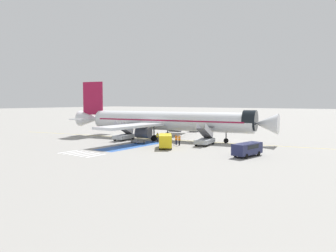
{
  "coord_description": "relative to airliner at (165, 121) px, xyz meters",
  "views": [
    {
      "loc": [
        37.08,
        -51.46,
        7.43
      ],
      "look_at": [
        1.23,
        0.34,
        2.67
      ],
      "focal_mm": 35.0,
      "sensor_mm": 36.0,
      "label": 1
    }
  ],
  "objects": [
    {
      "name": "baggage_cart",
      "position": [
        -0.89,
        -7.21,
        -3.41
      ],
      "size": [
        2.95,
        2.29,
        0.87
      ],
      "rotation": [
        0.0,
        0.0,
        4.37
      ],
      "color": "gray",
      "rests_on": "ground_plane"
    },
    {
      "name": "ground_crew_1",
      "position": [
        0.71,
        -3.53,
        -2.7
      ],
      "size": [
        0.48,
        0.45,
        1.67
      ],
      "rotation": [
        0.0,
        0.0,
        0.69
      ],
      "color": "#191E38",
      "rests_on": "ground_plane"
    },
    {
      "name": "apron_walkway_bar_2",
      "position": [
        -0.51,
        -20.86,
        -3.66
      ],
      "size": [
        0.44,
        3.6,
        0.01
      ],
      "primitive_type": "cube",
      "color": "silver",
      "rests_on": "ground_plane"
    },
    {
      "name": "apron_walkway_bar_0",
      "position": [
        -2.91,
        -20.86,
        -3.66
      ],
      "size": [
        0.44,
        3.6,
        0.01
      ],
      "primitive_type": "cube",
      "color": "silver",
      "rests_on": "ground_plane"
    },
    {
      "name": "service_van_1",
      "position": [
        20.38,
        -9.7,
        -2.56
      ],
      "size": [
        2.66,
        5.32,
        1.81
      ],
      "rotation": [
        0.0,
        0.0,
        6.11
      ],
      "color": "#1E234C",
      "rests_on": "ground_plane"
    },
    {
      "name": "apron_walkway_bar_3",
      "position": [
        0.69,
        -20.86,
        -3.66
      ],
      "size": [
        0.44,
        3.6,
        0.01
      ],
      "primitive_type": "cube",
      "color": "silver",
      "rests_on": "ground_plane"
    },
    {
      "name": "apron_walkway_bar_1",
      "position": [
        -1.71,
        -20.86,
        -3.66
      ],
      "size": [
        0.44,
        3.6,
        0.01
      ],
      "primitive_type": "cube",
      "color": "silver",
      "rests_on": "ground_plane"
    },
    {
      "name": "boarding_stairs_aft",
      "position": [
        -5.93,
        -5.3,
        -2.7
      ],
      "size": [
        2.9,
        5.46,
        3.81
      ],
      "rotation": [
        0.0,
        0.0,
        0.15
      ],
      "color": "#ADB2BA",
      "rests_on": "ground_plane"
    },
    {
      "name": "apron_leadline_yellow",
      "position": [
        0.69,
        0.1,
        -3.66
      ],
      "size": [
        75.83,
        11.71,
        0.01
      ],
      "primitive_type": "cube",
      "rotation": [
        0.0,
        0.0,
        -1.42
      ],
      "color": "gold",
      "rests_on": "ground_plane"
    },
    {
      "name": "apron_walkway_bar_4",
      "position": [
        1.89,
        -20.86,
        -3.66
      ],
      "size": [
        0.44,
        3.6,
        0.01
      ],
      "primitive_type": "cube",
      "color": "silver",
      "rests_on": "ground_plane"
    },
    {
      "name": "ground_crew_3",
      "position": [
        4.94,
        -3.79,
        -2.74
      ],
      "size": [
        0.43,
        0.49,
        1.61
      ],
      "rotation": [
        0.0,
        0.0,
        2.16
      ],
      "color": "#191E38",
      "rests_on": "ground_plane"
    },
    {
      "name": "ground_crew_0",
      "position": [
        5.95,
        -5.15,
        -2.7
      ],
      "size": [
        0.33,
        0.47,
        1.67
      ],
      "rotation": [
        0.0,
        0.0,
        1.33
      ],
      "color": "#191E38",
      "rests_on": "ground_plane"
    },
    {
      "name": "apron_stand_patch_blue",
      "position": [
        0.69,
        -10.64,
        -3.66
      ],
      "size": [
        4.1,
        13.84,
        0.01
      ],
      "primitive_type": "cube",
      "color": "#2856A8",
      "rests_on": "ground_plane"
    },
    {
      "name": "ground_plane",
      "position": [
        -0.6,
        -0.31,
        -3.66
      ],
      "size": [
        600.0,
        600.0,
        0.0
      ],
      "primitive_type": "plane",
      "color": "gray"
    },
    {
      "name": "apron_walkway_bar_5",
      "position": [
        3.09,
        -20.86,
        -3.66
      ],
      "size": [
        0.44,
        3.6,
        0.01
      ],
      "primitive_type": "cube",
      "color": "silver",
      "rests_on": "ground_plane"
    },
    {
      "name": "fuel_tanker",
      "position": [
        -4.32,
        21.19,
        -1.9
      ],
      "size": [
        3.98,
        10.0,
        3.48
      ],
      "rotation": [
        0.0,
        0.0,
        0.16
      ],
      "color": "#38383D",
      "rests_on": "ground_plane"
    },
    {
      "name": "ground_crew_2",
      "position": [
        6.99,
        -5.82,
        -2.6
      ],
      "size": [
        0.26,
        0.44,
        1.83
      ],
      "rotation": [
        0.0,
        0.0,
        1.63
      ],
      "color": "black",
      "rests_on": "ground_plane"
    },
    {
      "name": "airliner",
      "position": [
        0.0,
        0.0,
        0.0
      ],
      "size": [
        42.1,
        31.21,
        11.61
      ],
      "rotation": [
        0.0,
        0.0,
        -1.42
      ],
      "color": "silver",
      "rests_on": "ground_plane"
    },
    {
      "name": "boarding_stairs_forward",
      "position": [
        10.22,
        -2.85,
        -2.69
      ],
      "size": [
        2.9,
        5.46,
        3.85
      ],
      "rotation": [
        0.0,
        0.0,
        0.15
      ],
      "color": "#ADB2BA",
      "rests_on": "ground_plane"
    },
    {
      "name": "service_van_0",
      "position": [
        6.8,
        -9.65,
        -2.36
      ],
      "size": [
        4.35,
        4.98,
        2.17
      ],
      "rotation": [
        0.0,
        0.0,
        3.77
      ],
      "color": "yellow",
      "rests_on": "ground_plane"
    }
  ]
}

